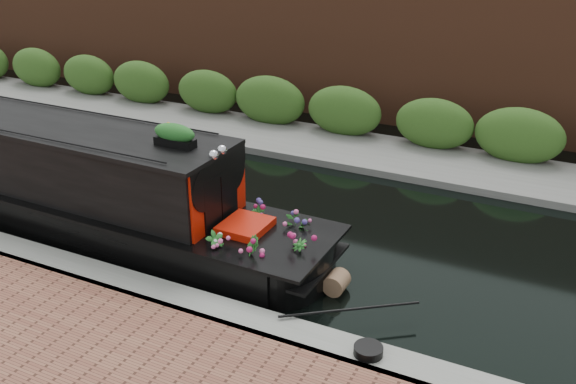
% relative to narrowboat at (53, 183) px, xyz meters
% --- Properties ---
extents(ground, '(80.00, 80.00, 0.00)m').
position_rel_narrowboat_xyz_m(ground, '(3.36, 1.76, -0.77)').
color(ground, black).
rests_on(ground, ground).
extents(near_bank_coping, '(40.00, 0.60, 0.50)m').
position_rel_narrowboat_xyz_m(near_bank_coping, '(3.36, -1.54, -0.77)').
color(near_bank_coping, gray).
rests_on(near_bank_coping, ground).
extents(far_bank_path, '(40.00, 2.40, 0.34)m').
position_rel_narrowboat_xyz_m(far_bank_path, '(3.36, 5.96, -0.77)').
color(far_bank_path, slate).
rests_on(far_bank_path, ground).
extents(far_hedge, '(40.00, 1.10, 2.80)m').
position_rel_narrowboat_xyz_m(far_hedge, '(3.36, 6.86, -0.77)').
color(far_hedge, '#31571D').
rests_on(far_hedge, ground).
extents(far_brick_wall, '(40.00, 1.00, 8.00)m').
position_rel_narrowboat_xyz_m(far_brick_wall, '(3.36, 8.96, -0.77)').
color(far_brick_wall, brown).
rests_on(far_brick_wall, ground).
extents(narrowboat, '(11.04, 2.07, 2.60)m').
position_rel_narrowboat_xyz_m(narrowboat, '(0.00, 0.00, 0.00)').
color(narrowboat, black).
rests_on(narrowboat, ground).
extents(rope_fender, '(0.35, 0.38, 0.35)m').
position_rel_narrowboat_xyz_m(rope_fender, '(5.91, 0.00, -0.59)').
color(rope_fender, brown).
rests_on(rope_fender, ground).
extents(coiled_mooring_rope, '(0.39, 0.39, 0.12)m').
position_rel_narrowboat_xyz_m(coiled_mooring_rope, '(7.00, -1.55, -0.46)').
color(coiled_mooring_rope, black).
rests_on(coiled_mooring_rope, near_bank_coping).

